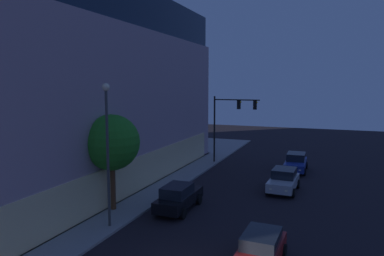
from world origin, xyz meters
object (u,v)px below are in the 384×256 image
modern_building (4,89)px  street_lamp_sidewalk (107,138)px  car_black (179,197)px  car_silver (284,180)px  car_red (260,250)px  sidewalk_tree (112,143)px  car_blue (296,162)px  traffic_light_far_corner (230,116)px

modern_building → street_lamp_sidewalk: (-6.74, -15.43, -2.61)m
car_black → car_silver: car_black is taller
car_red → modern_building: bearing=71.7°
car_red → car_black: bearing=49.1°
street_lamp_sidewalk → sidewalk_tree: (2.49, 1.40, -0.71)m
modern_building → car_black: size_ratio=7.03×
modern_building → car_blue: size_ratio=7.07×
modern_building → car_black: (-2.45, -17.95, -7.03)m
sidewalk_tree → car_black: bearing=-65.3°
modern_building → car_silver: 25.31m
street_lamp_sidewalk → car_blue: street_lamp_sidewalk is taller
sidewalk_tree → car_blue: sidewalk_tree is taller
sidewalk_tree → modern_building: bearing=73.2°
sidewalk_tree → car_blue: bearing=-32.4°
car_silver → car_red: bearing=-177.5°
car_silver → traffic_light_far_corner: bearing=40.1°
traffic_light_far_corner → car_silver: (-7.73, -6.51, -4.26)m
car_blue → street_lamp_sidewalk: bearing=154.7°
traffic_light_far_corner → car_blue: (-0.57, -6.76, -4.28)m
street_lamp_sidewalk → traffic_light_far_corner: bearing=-5.9°
car_red → car_silver: 12.61m
street_lamp_sidewalk → car_red: (-1.34, -9.00, -4.48)m
sidewalk_tree → car_silver: sidewalk_tree is taller
traffic_light_far_corner → car_silver: size_ratio=1.56×
modern_building → traffic_light_far_corner: (12.25, -17.38, -2.77)m
traffic_light_far_corner → street_lamp_sidewalk: size_ratio=0.85×
sidewalk_tree → car_black: sidewalk_tree is taller
street_lamp_sidewalk → car_silver: 14.76m
sidewalk_tree → car_black: 5.68m
sidewalk_tree → car_red: 11.70m
car_silver → modern_building: bearing=100.7°
street_lamp_sidewalk → car_black: bearing=-30.4°
modern_building → sidewalk_tree: 15.04m
street_lamp_sidewalk → car_red: size_ratio=1.79×
sidewalk_tree → car_black: (1.80, -3.91, -3.70)m
car_black → car_silver: (6.97, -5.94, -0.00)m
car_red → car_blue: bearing=0.9°
car_black → car_blue: 15.43m
car_black → car_blue: (14.13, -6.19, -0.02)m
car_black → car_blue: size_ratio=1.01×
sidewalk_tree → car_blue: 19.23m
traffic_light_far_corner → car_red: (-20.33, -7.05, -4.33)m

